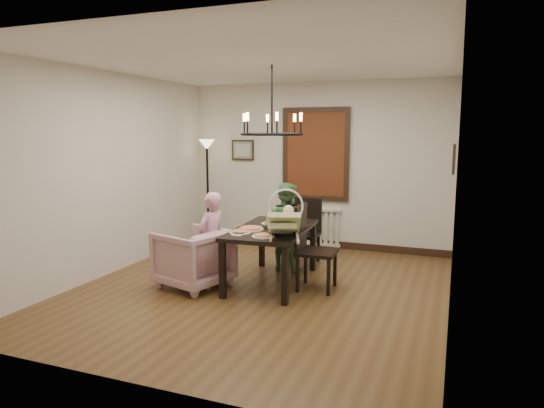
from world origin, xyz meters
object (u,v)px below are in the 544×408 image
Objects in this scene: dining_table at (272,234)px; elderly_woman at (211,248)px; chair_far at (304,231)px; drinking_glass at (269,223)px; seated_man at (286,234)px; chair_right at (317,247)px; floor_lamp at (208,192)px; baby_bouncer at (284,221)px; armchair at (194,258)px.

elderly_woman reaches higher than dining_table.
drinking_glass is at bearing -94.65° from chair_far.
chair_far is at bearing -95.70° from seated_man.
dining_table is 1.51× the size of chair_right.
chair_right is at bearing -36.27° from floor_lamp.
chair_right is 0.67m from baby_bouncer.
chair_far reaches higher than drinking_glass.
drinking_glass is at bearing 131.69° from armchair.
floor_lamp reaches higher than armchair.
chair_right is at bearing 121.40° from elderly_woman.
dining_table is at bearing 105.21° from baby_bouncer.
chair_far is at bearing 163.72° from armchair.
floor_lamp is at bearing -136.51° from elderly_woman.
seated_man is at bearing 90.50° from dining_table.
seated_man is at bearing 92.60° from drinking_glass.
seated_man is (0.62, 1.11, 0.01)m from elderly_woman.
chair_right is 0.97m from seated_man.
dining_table is at bearing 136.28° from elderly_woman.
armchair is 5.41× the size of drinking_glass.
drinking_glass is (0.03, -0.74, 0.30)m from seated_man.
elderly_woman is 2.64m from floor_lamp.
baby_bouncer reaches higher than armchair.
chair_far is at bearing 78.87° from baby_bouncer.
chair_right is 0.60× the size of floor_lamp.
drinking_glass is at bearing 133.39° from elderly_woman.
armchair is 0.81× the size of elderly_woman.
elderly_woman is at bearing 75.56° from seated_man.
armchair is 0.46× the size of floor_lamp.
chair_right is at bearing 39.40° from baby_bouncer.
elderly_woman is (-0.77, -1.50, 0.02)m from chair_far.
baby_bouncer is at bearing 100.46° from elderly_woman.
chair_right is 7.12× the size of drinking_glass.
dining_table is at bearing 85.85° from chair_right.
seated_man is at bearing 160.15° from armchair.
floor_lamp is at bearing -139.37° from armchair.
dining_table is 2.70× the size of baby_bouncer.
drinking_glass is (-0.11, -1.14, 0.33)m from chair_far.
chair_far is 1.85m from armchair.
chair_far is at bearing 167.14° from elderly_woman.
dining_table is at bearing -94.14° from chair_far.
chair_far is 0.91× the size of chair_right.
chair_far is (0.10, 1.08, -0.16)m from dining_table.
baby_bouncer is (0.34, -0.48, 0.28)m from dining_table.
drinking_glass is (0.88, 0.42, 0.45)m from armchair.
floor_lamp is at bearing 114.42° from baby_bouncer.
seated_man is (-0.05, 0.69, -0.13)m from dining_table.
drinking_glass is at bearing -109.41° from dining_table.
baby_bouncer is 0.57m from drinking_glass.
chair_far is 0.42m from seated_man.
chair_far is 0.94× the size of seated_man.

